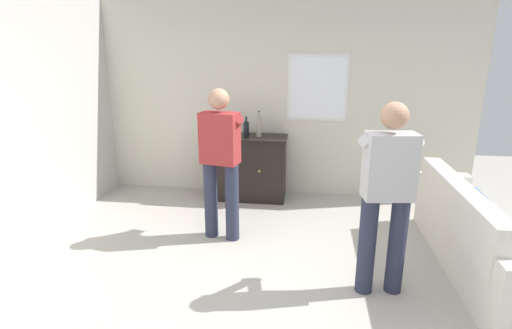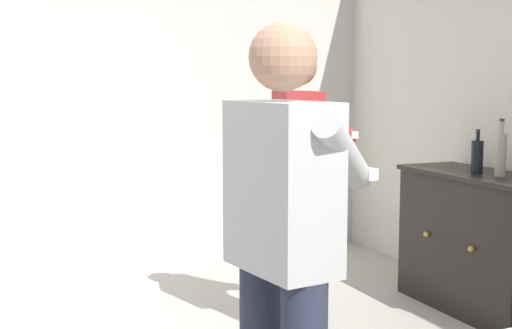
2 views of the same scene
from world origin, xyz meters
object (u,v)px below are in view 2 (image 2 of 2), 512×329
at_px(sideboard_cabinet, 477,242).
at_px(bottle_wine_green, 501,154).
at_px(person_standing_left, 299,177).
at_px(bottle_liquor_amber, 477,156).
at_px(person_standing_right, 285,252).

relative_size(sideboard_cabinet, bottle_wine_green, 3.24).
bearing_deg(bottle_wine_green, person_standing_left, -102.05).
distance_m(bottle_liquor_amber, person_standing_right, 2.54).
relative_size(bottle_wine_green, person_standing_right, 0.21).
bearing_deg(person_standing_right, sideboard_cabinet, 125.97).
bearing_deg(person_standing_right, bottle_liquor_amber, 126.20).
bearing_deg(person_standing_left, bottle_liquor_amber, 85.53).
height_order(bottle_wine_green, person_standing_left, person_standing_left).
bearing_deg(bottle_liquor_amber, sideboard_cabinet, 113.07).
height_order(bottle_liquor_amber, person_standing_right, person_standing_right).
bearing_deg(sideboard_cabinet, person_standing_left, -93.50).
distance_m(sideboard_cabinet, bottle_liquor_amber, 0.56).
height_order(bottle_wine_green, person_standing_right, person_standing_right).
bearing_deg(bottle_liquor_amber, person_standing_right, -53.80).
bearing_deg(person_standing_left, sideboard_cabinet, 86.50).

